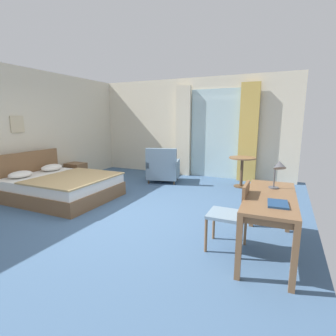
{
  "coord_description": "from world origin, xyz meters",
  "views": [
    {
      "loc": [
        2.6,
        -3.5,
        1.66
      ],
      "look_at": [
        0.66,
        0.71,
        0.76
      ],
      "focal_mm": 27.4,
      "sensor_mm": 36.0,
      "label": 1
    }
  ],
  "objects_px": {
    "nightstand": "(76,172)",
    "desk_chair": "(233,212)",
    "round_cafe_table": "(242,165)",
    "bed": "(61,186)",
    "writing_desk": "(270,202)",
    "closed_book": "(278,204)",
    "armchair_by_window": "(163,169)",
    "desk_lamp": "(279,168)",
    "framed_picture": "(17,124)"
  },
  "relations": [
    {
      "from": "desk_chair",
      "to": "round_cafe_table",
      "type": "relative_size",
      "value": 1.21
    },
    {
      "from": "writing_desk",
      "to": "round_cafe_table",
      "type": "relative_size",
      "value": 2.1
    },
    {
      "from": "writing_desk",
      "to": "armchair_by_window",
      "type": "bearing_deg",
      "value": 135.48
    },
    {
      "from": "desk_lamp",
      "to": "closed_book",
      "type": "xyz_separation_m",
      "value": [
        0.03,
        -0.6,
        -0.29
      ]
    },
    {
      "from": "nightstand",
      "to": "round_cafe_table",
      "type": "distance_m",
      "value": 4.35
    },
    {
      "from": "armchair_by_window",
      "to": "writing_desk",
      "type": "bearing_deg",
      "value": -44.52
    },
    {
      "from": "desk_chair",
      "to": "framed_picture",
      "type": "relative_size",
      "value": 2.44
    },
    {
      "from": "nightstand",
      "to": "desk_chair",
      "type": "height_order",
      "value": "desk_chair"
    },
    {
      "from": "nightstand",
      "to": "writing_desk",
      "type": "xyz_separation_m",
      "value": [
        4.98,
        -1.87,
        0.41
      ]
    },
    {
      "from": "nightstand",
      "to": "desk_chair",
      "type": "bearing_deg",
      "value": -23.65
    },
    {
      "from": "writing_desk",
      "to": "desk_chair",
      "type": "xyz_separation_m",
      "value": [
        -0.41,
        -0.13,
        -0.15
      ]
    },
    {
      "from": "desk_lamp",
      "to": "framed_picture",
      "type": "relative_size",
      "value": 1.18
    },
    {
      "from": "desk_chair",
      "to": "desk_lamp",
      "type": "relative_size",
      "value": 2.07
    },
    {
      "from": "closed_book",
      "to": "armchair_by_window",
      "type": "height_order",
      "value": "armchair_by_window"
    },
    {
      "from": "nightstand",
      "to": "armchair_by_window",
      "type": "bearing_deg",
      "value": 21.67
    },
    {
      "from": "bed",
      "to": "desk_chair",
      "type": "relative_size",
      "value": 2.36
    },
    {
      "from": "writing_desk",
      "to": "desk_chair",
      "type": "height_order",
      "value": "desk_chair"
    },
    {
      "from": "bed",
      "to": "closed_book",
      "type": "xyz_separation_m",
      "value": [
        4.22,
        -0.9,
        0.49
      ]
    },
    {
      "from": "desk_chair",
      "to": "armchair_by_window",
      "type": "bearing_deg",
      "value": 129.57
    },
    {
      "from": "desk_lamp",
      "to": "writing_desk",
      "type": "bearing_deg",
      "value": -103.77
    },
    {
      "from": "closed_book",
      "to": "round_cafe_table",
      "type": "bearing_deg",
      "value": 100.41
    },
    {
      "from": "framed_picture",
      "to": "writing_desk",
      "type": "bearing_deg",
      "value": -5.92
    },
    {
      "from": "writing_desk",
      "to": "armchair_by_window",
      "type": "height_order",
      "value": "armchair_by_window"
    },
    {
      "from": "bed",
      "to": "desk_lamp",
      "type": "xyz_separation_m",
      "value": [
        4.19,
        -0.31,
        0.79
      ]
    },
    {
      "from": "bed",
      "to": "nightstand",
      "type": "xyz_separation_m",
      "value": [
        -0.85,
        1.32,
        -0.02
      ]
    },
    {
      "from": "writing_desk",
      "to": "closed_book",
      "type": "xyz_separation_m",
      "value": [
        0.09,
        -0.35,
        0.1
      ]
    },
    {
      "from": "desk_lamp",
      "to": "framed_picture",
      "type": "bearing_deg",
      "value": 176.71
    },
    {
      "from": "closed_book",
      "to": "framed_picture",
      "type": "distance_m",
      "value": 5.51
    },
    {
      "from": "closed_book",
      "to": "round_cafe_table",
      "type": "distance_m",
      "value": 3.56
    },
    {
      "from": "writing_desk",
      "to": "desk_chair",
      "type": "bearing_deg",
      "value": -162.22
    },
    {
      "from": "writing_desk",
      "to": "desk_lamp",
      "type": "distance_m",
      "value": 0.46
    },
    {
      "from": "desk_chair",
      "to": "closed_book",
      "type": "distance_m",
      "value": 0.6
    },
    {
      "from": "nightstand",
      "to": "armchair_by_window",
      "type": "relative_size",
      "value": 0.51
    },
    {
      "from": "bed",
      "to": "closed_book",
      "type": "relative_size",
      "value": 7.09
    },
    {
      "from": "armchair_by_window",
      "to": "framed_picture",
      "type": "distance_m",
      "value": 3.53
    },
    {
      "from": "desk_chair",
      "to": "desk_lamp",
      "type": "bearing_deg",
      "value": 38.38
    },
    {
      "from": "round_cafe_table",
      "to": "writing_desk",
      "type": "bearing_deg",
      "value": -75.25
    },
    {
      "from": "bed",
      "to": "desk_lamp",
      "type": "bearing_deg",
      "value": -4.21
    },
    {
      "from": "desk_chair",
      "to": "desk_lamp",
      "type": "xyz_separation_m",
      "value": [
        0.47,
        0.37,
        0.54
      ]
    },
    {
      "from": "writing_desk",
      "to": "desk_lamp",
      "type": "bearing_deg",
      "value": 76.23
    },
    {
      "from": "bed",
      "to": "writing_desk",
      "type": "xyz_separation_m",
      "value": [
        4.13,
        -0.55,
        0.39
      ]
    },
    {
      "from": "round_cafe_table",
      "to": "framed_picture",
      "type": "xyz_separation_m",
      "value": [
        -4.48,
        -2.53,
        1.0
      ]
    },
    {
      "from": "nightstand",
      "to": "desk_chair",
      "type": "xyz_separation_m",
      "value": [
        4.57,
        -2.0,
        0.27
      ]
    },
    {
      "from": "armchair_by_window",
      "to": "framed_picture",
      "type": "height_order",
      "value": "framed_picture"
    },
    {
      "from": "armchair_by_window",
      "to": "framed_picture",
      "type": "bearing_deg",
      "value": -138.79
    },
    {
      "from": "armchair_by_window",
      "to": "nightstand",
      "type": "bearing_deg",
      "value": -158.33
    },
    {
      "from": "armchair_by_window",
      "to": "round_cafe_table",
      "type": "height_order",
      "value": "armchair_by_window"
    },
    {
      "from": "framed_picture",
      "to": "desk_lamp",
      "type": "bearing_deg",
      "value": -3.29
    },
    {
      "from": "desk_chair",
      "to": "round_cafe_table",
      "type": "distance_m",
      "value": 3.24
    },
    {
      "from": "desk_lamp",
      "to": "closed_book",
      "type": "relative_size",
      "value": 1.45
    }
  ]
}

